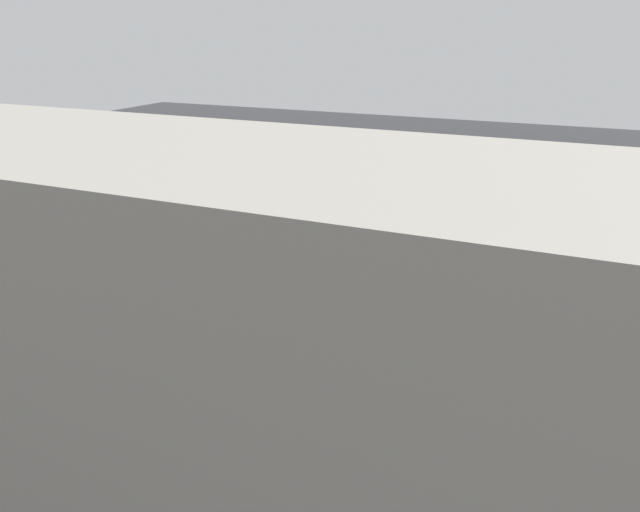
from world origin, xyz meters
name	(u,v)px	position (x,y,z in m)	size (l,w,h in m)	color
ground_plane	(376,279)	(0.00, 0.00, 0.00)	(60.00, 60.00, 0.00)	black
kerb_strip	(307,351)	(0.00, 4.20, 0.02)	(24.00, 3.20, 0.04)	slate
moving_hatchback	(431,242)	(-1.24, -0.63, 1.03)	(3.96, 1.84, 2.06)	orange
fire_hydrant	(170,283)	(4.13, 3.20, 0.40)	(0.42, 0.31, 0.80)	red
pedestrian	(144,264)	(5.06, 3.00, 0.68)	(0.31, 0.56, 1.22)	blue
metal_railing	(340,358)	(-1.20, 5.37, 0.73)	(7.96, 0.04, 1.05)	#B7BABF
sign_post	(122,246)	(4.64, 4.13, 1.58)	(0.07, 0.44, 2.40)	#4C4C51
puddle_patch	(379,271)	(0.11, -0.54, 0.00)	(3.25, 3.25, 0.01)	black
building_block	(125,449)	(-1.40, 10.88, 2.74)	(11.82, 2.40, 5.49)	gray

